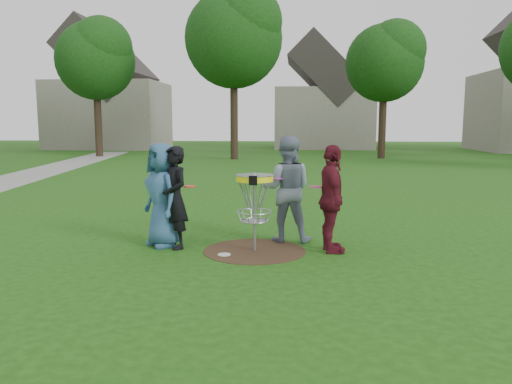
# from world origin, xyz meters

# --- Properties ---
(ground) EXTENTS (100.00, 100.00, 0.00)m
(ground) POSITION_xyz_m (0.00, 0.00, 0.00)
(ground) COLOR #19470F
(ground) RESTS_ON ground
(dirt_patch) EXTENTS (1.80, 1.80, 0.01)m
(dirt_patch) POSITION_xyz_m (0.00, 0.00, 0.00)
(dirt_patch) COLOR #47331E
(dirt_patch) RESTS_ON ground
(player_blue) EXTENTS (1.05, 1.08, 1.87)m
(player_blue) POSITION_xyz_m (-1.69, 0.24, 0.94)
(player_blue) COLOR #2D557C
(player_blue) RESTS_ON ground
(player_black) EXTENTS (0.76, 0.79, 1.82)m
(player_black) POSITION_xyz_m (-1.43, 0.11, 0.91)
(player_black) COLOR black
(player_black) RESTS_ON ground
(player_grey) EXTENTS (1.00, 0.80, 1.99)m
(player_grey) POSITION_xyz_m (0.54, 0.80, 0.99)
(player_grey) COLOR gray
(player_grey) RESTS_ON ground
(player_maroon) EXTENTS (0.60, 1.14, 1.86)m
(player_maroon) POSITION_xyz_m (1.32, 0.04, 0.93)
(player_maroon) COLOR maroon
(player_maroon) RESTS_ON ground
(disc_on_grass) EXTENTS (0.22, 0.22, 0.02)m
(disc_on_grass) POSITION_xyz_m (-0.49, -0.33, 0.01)
(disc_on_grass) COLOR silver
(disc_on_grass) RESTS_ON ground
(disc_golf_basket) EXTENTS (0.66, 0.67, 1.38)m
(disc_golf_basket) POSITION_xyz_m (0.00, -0.00, 1.02)
(disc_golf_basket) COLOR #9EA0A5
(disc_golf_basket) RESTS_ON ground
(held_discs) EXTENTS (2.67, 0.76, 0.12)m
(held_discs) POSITION_xyz_m (-0.29, 0.22, 1.16)
(held_discs) COLOR #C5D417
(held_discs) RESTS_ON ground
(tree_row) EXTENTS (51.20, 17.42, 9.90)m
(tree_row) POSITION_xyz_m (0.44, 20.67, 6.21)
(tree_row) COLOR #38281C
(tree_row) RESTS_ON ground
(house_row) EXTENTS (44.50, 10.65, 11.62)m
(house_row) POSITION_xyz_m (4.78, 33.07, 4.14)
(house_row) COLOR gray
(house_row) RESTS_ON ground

